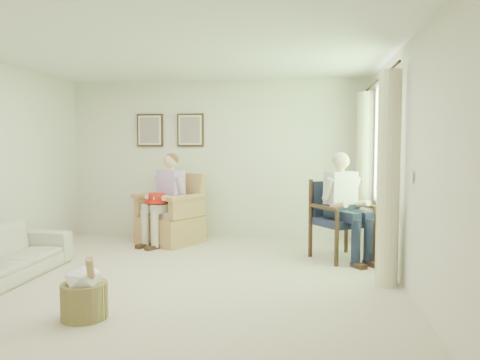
{
  "coord_description": "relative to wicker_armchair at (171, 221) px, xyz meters",
  "views": [
    {
      "loc": [
        1.42,
        -4.95,
        1.49
      ],
      "look_at": [
        0.58,
        1.31,
        1.05
      ],
      "focal_mm": 35.0,
      "sensor_mm": 36.0,
      "label": 1
    }
  ],
  "objects": [
    {
      "name": "framed_print_left",
      "position": [
        -0.53,
        0.62,
        1.44
      ],
      "size": [
        0.45,
        0.05,
        0.55
      ],
      "color": "#382114",
      "rests_on": "back_wall"
    },
    {
      "name": "back_wall",
      "position": [
        0.62,
        0.66,
        0.96
      ],
      "size": [
        5.0,
        0.04,
        2.6
      ],
      "primitive_type": "cube",
      "color": "silver",
      "rests_on": "ground"
    },
    {
      "name": "hatbox",
      "position": [
        0.16,
        -3.27,
        -0.11
      ],
      "size": [
        0.41,
        0.41,
        0.59
      ],
      "color": "tan",
      "rests_on": "ground"
    },
    {
      "name": "wicker_armchair",
      "position": [
        0.0,
        0.0,
        0.0
      ],
      "size": [
        0.84,
        0.84,
        1.08
      ],
      "rotation": [
        0.0,
        0.0,
        -0.5
      ],
      "color": "tan",
      "rests_on": "ground"
    },
    {
      "name": "right_wall",
      "position": [
        3.12,
        -2.09,
        0.96
      ],
      "size": [
        0.04,
        5.5,
        2.6
      ],
      "primitive_type": "cube",
      "color": "silver",
      "rests_on": "ground"
    },
    {
      "name": "red_hat",
      "position": [
        -0.12,
        -0.31,
        0.38
      ],
      "size": [
        0.36,
        0.36,
        0.14
      ],
      "color": "red",
      "rests_on": "person_wicker"
    },
    {
      "name": "person_wicker",
      "position": [
        0.0,
        -0.14,
        0.46
      ],
      "size": [
        0.4,
        0.63,
        1.37
      ],
      "rotation": [
        0.0,
        0.0,
        -0.5
      ],
      "color": "beige",
      "rests_on": "ground"
    },
    {
      "name": "front_wall",
      "position": [
        0.62,
        -4.84,
        0.96
      ],
      "size": [
        5.0,
        0.04,
        2.6
      ],
      "primitive_type": "cube",
      "color": "silver",
      "rests_on": "ground"
    },
    {
      "name": "framed_print_right",
      "position": [
        0.17,
        0.62,
        1.44
      ],
      "size": [
        0.45,
        0.05,
        0.55
      ],
      "color": "#382114",
      "rests_on": "back_wall"
    },
    {
      "name": "curtain_right",
      "position": [
        2.95,
        0.09,
        0.81
      ],
      "size": [
        0.34,
        0.34,
        2.3
      ],
      "primitive_type": "cylinder",
      "color": "beige",
      "rests_on": "ground"
    },
    {
      "name": "wood_armchair",
      "position": [
        2.56,
        -0.65,
        0.22
      ],
      "size": [
        0.67,
        0.63,
        1.03
      ],
      "rotation": [
        0.0,
        0.0,
        0.59
      ],
      "color": "black",
      "rests_on": "ground"
    },
    {
      "name": "curtain_left",
      "position": [
        2.95,
        -1.87,
        0.81
      ],
      "size": [
        0.34,
        0.34,
        2.3
      ],
      "primitive_type": "cylinder",
      "color": "beige",
      "rests_on": "ground"
    },
    {
      "name": "person_dark",
      "position": [
        2.56,
        -0.82,
        0.48
      ],
      "size": [
        0.4,
        0.63,
        1.4
      ],
      "rotation": [
        0.0,
        0.0,
        0.59
      ],
      "color": "#171C33",
      "rests_on": "ground"
    },
    {
      "name": "floor",
      "position": [
        0.62,
        -2.09,
        -0.34
      ],
      "size": [
        5.5,
        5.5,
        0.0
      ],
      "primitive_type": "plane",
      "color": "beige",
      "rests_on": "ground"
    },
    {
      "name": "window",
      "position": [
        3.08,
        -0.89,
        1.24
      ],
      "size": [
        0.13,
        2.5,
        1.63
      ],
      "color": "#2D6B23",
      "rests_on": "right_wall"
    },
    {
      "name": "ceiling",
      "position": [
        0.62,
        -2.09,
        2.26
      ],
      "size": [
        5.0,
        5.5,
        0.02
      ],
      "primitive_type": "cube",
      "color": "white",
      "rests_on": "back_wall"
    }
  ]
}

